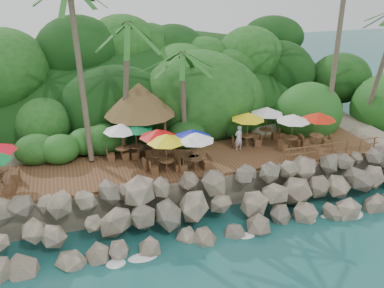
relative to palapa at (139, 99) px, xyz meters
name	(u,v)px	position (x,y,z in m)	size (l,w,h in m)	color
ground	(224,241)	(2.74, -9.18, -5.79)	(140.00, 140.00, 0.00)	#19514F
land_base	(158,126)	(2.74, 6.82, -4.74)	(32.00, 25.20, 2.10)	gray
jungle_hill	(142,112)	(2.74, 14.32, -5.79)	(44.80, 28.00, 15.40)	#143811
seawall	(212,205)	(2.74, -7.18, -4.64)	(29.00, 4.00, 2.30)	gray
terrace	(192,161)	(2.74, -3.18, -3.59)	(26.00, 5.00, 0.20)	brown
jungle_foliage	(161,142)	(2.74, 5.82, -5.79)	(44.00, 16.00, 12.00)	#143811
foam_line	(222,237)	(2.74, -8.88, -5.76)	(25.20, 0.80, 0.06)	white
palms	(193,6)	(3.58, -0.70, 5.94)	(35.27, 6.80, 13.13)	brown
palapa	(139,99)	(0.00, 0.00, 0.00)	(4.89, 4.89, 4.60)	brown
dining_clusters	(180,131)	(1.94, -3.26, -1.39)	(23.12, 5.54, 2.53)	brown
railing	(333,148)	(11.83, -5.53, -2.88)	(7.20, 0.10, 1.00)	brown
waiter	(239,138)	(6.28, -2.62, -2.60)	(0.65, 0.43, 1.78)	silver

